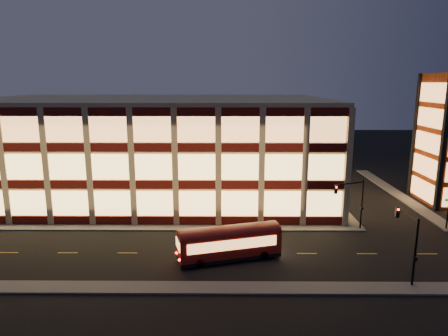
{
  "coord_description": "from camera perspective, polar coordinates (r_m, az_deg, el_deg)",
  "views": [
    {
      "loc": [
        7.99,
        -43.21,
        16.76
      ],
      "look_at": [
        7.6,
        8.0,
        5.73
      ],
      "focal_mm": 32.0,
      "sensor_mm": 36.0,
      "label": 1
    }
  ],
  "objects": [
    {
      "name": "sidewalk_tower_west",
      "position": [
        67.68,
        23.06,
        -3.11
      ],
      "size": [
        2.0,
        30.0,
        0.15
      ],
      "primitive_type": "cube",
      "color": "#514F4C",
      "rests_on": "ground"
    },
    {
      "name": "ground",
      "position": [
        47.03,
        -9.49,
        -8.89
      ],
      "size": [
        200.0,
        200.0,
        0.0
      ],
      "primitive_type": "plane",
      "color": "black",
      "rests_on": "ground"
    },
    {
      "name": "trolley_bus",
      "position": [
        38.89,
        0.74,
        -10.38
      ],
      "size": [
        10.15,
        5.14,
        3.34
      ],
      "rotation": [
        0.0,
        0.0,
        0.29
      ],
      "color": "maroon",
      "rests_on": "ground"
    },
    {
      "name": "traffic_signal_near",
      "position": [
        37.89,
        24.86,
        -8.49
      ],
      "size": [
        0.32,
        4.45,
        6.0
      ],
      "color": "black",
      "rests_on": "ground"
    },
    {
      "name": "sidewalk_office_east",
      "position": [
        64.26,
        13.95,
        -3.26
      ],
      "size": [
        2.0,
        30.0,
        0.15
      ],
      "primitive_type": "cube",
      "color": "#514F4C",
      "rests_on": "ground"
    },
    {
      "name": "office_building",
      "position": [
        61.84,
        -9.74,
        3.13
      ],
      "size": [
        50.45,
        30.45,
        14.5
      ],
      "color": "tan",
      "rests_on": "ground"
    },
    {
      "name": "traffic_signal_far",
      "position": [
        47.43,
        17.91,
        -3.91
      ],
      "size": [
        3.79,
        1.87,
        6.0
      ],
      "color": "black",
      "rests_on": "ground"
    },
    {
      "name": "sidewalk_office_south",
      "position": [
        48.52,
        -12.82,
        -8.27
      ],
      "size": [
        54.0,
        2.0,
        0.15
      ],
      "primitive_type": "cube",
      "color": "#514F4C",
      "rests_on": "ground"
    },
    {
      "name": "sidewalk_near",
      "position": [
        35.43,
        -13.19,
        -16.29
      ],
      "size": [
        100.0,
        2.0,
        0.15
      ],
      "primitive_type": "cube",
      "color": "#514F4C",
      "rests_on": "ground"
    }
  ]
}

